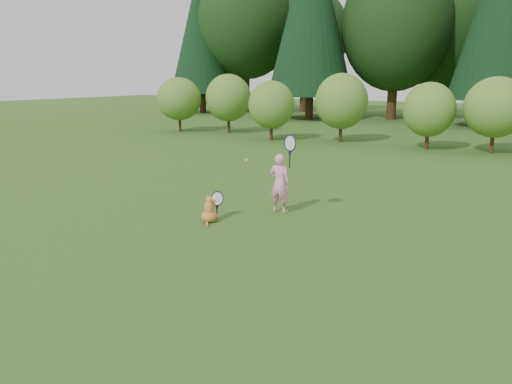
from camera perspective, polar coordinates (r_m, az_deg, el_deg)
The scene contains 5 objects.
ground at distance 8.53m, azimuth -3.98°, elevation -5.47°, with size 100.00×100.00×0.00m, color #1E4E16.
shrub_row at distance 20.17m, azimuth 18.16°, elevation 8.71°, with size 28.00×3.00×2.80m, color #537E27, non-canonical shape.
child at distance 10.06m, azimuth 2.76°, elevation 1.15°, with size 0.67×0.35×1.81m.
cat at distance 9.52m, azimuth -5.35°, elevation -1.87°, with size 0.44×0.74×0.69m.
tennis_ball at distance 10.19m, azimuth -1.08°, elevation 3.64°, with size 0.08×0.08×0.08m.
Camera 1 is at (4.72, -6.57, 2.70)m, focal length 35.00 mm.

